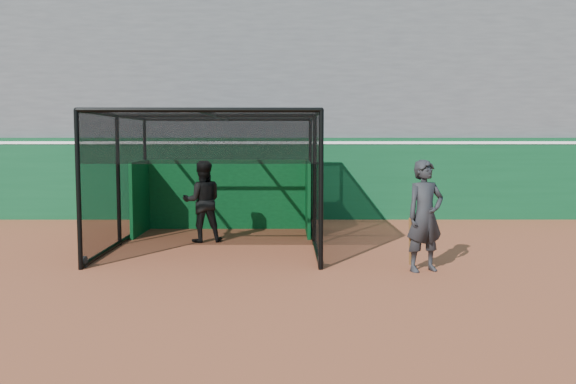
{
  "coord_description": "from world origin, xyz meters",
  "views": [
    {
      "loc": [
        0.64,
        -10.2,
        2.47
      ],
      "look_at": [
        0.65,
        2.0,
        1.4
      ],
      "focal_mm": 38.0,
      "sensor_mm": 36.0,
      "label": 1
    }
  ],
  "objects": [
    {
      "name": "on_deck_player",
      "position": [
        3.19,
        1.01,
        1.04
      ],
      "size": [
        0.89,
        0.74,
        2.08
      ],
      "color": "black",
      "rests_on": "ground"
    },
    {
      "name": "batter",
      "position": [
        -1.4,
        4.29,
        0.98
      ],
      "size": [
        1.08,
        0.92,
        1.95
      ],
      "primitive_type": "imported",
      "rotation": [
        0.0,
        0.0,
        3.34
      ],
      "color": "black",
      "rests_on": "ground"
    },
    {
      "name": "grandstand",
      "position": [
        0.0,
        12.27,
        4.48
      ],
      "size": [
        50.0,
        7.85,
        8.95
      ],
      "color": "#4C4C4F",
      "rests_on": "ground"
    },
    {
      "name": "ground",
      "position": [
        0.0,
        0.0,
        0.0
      ],
      "size": [
        120.0,
        120.0,
        0.0
      ],
      "primitive_type": "plane",
      "color": "brown",
      "rests_on": "ground"
    },
    {
      "name": "outfield_wall",
      "position": [
        0.0,
        8.5,
        1.29
      ],
      "size": [
        50.0,
        0.5,
        2.5
      ],
      "color": "#0B3D1E",
      "rests_on": "ground"
    },
    {
      "name": "batting_cage",
      "position": [
        -1.0,
        3.86,
        1.5
      ],
      "size": [
        4.64,
        5.48,
        3.0
      ],
      "color": "black",
      "rests_on": "ground"
    }
  ]
}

